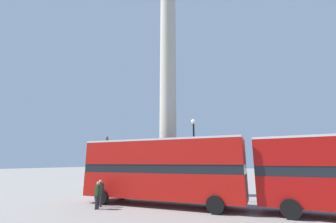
{
  "coord_description": "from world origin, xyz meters",
  "views": [
    {
      "loc": [
        7.66,
        -19.63,
        2.8
      ],
      "look_at": [
        0.0,
        0.0,
        7.6
      ],
      "focal_mm": 24.0,
      "sensor_mm": 36.0,
      "label": 1
    }
  ],
  "objects": [
    {
      "name": "pedestrian_by_plinth",
      "position": [
        -1.8,
        -7.46,
        0.89
      ],
      "size": [
        0.22,
        0.44,
        1.62
      ],
      "rotation": [
        0.0,
        0.0,
        1.7
      ],
      "color": "#28282D",
      "rests_on": "ground_plane"
    },
    {
      "name": "equestrian_statue",
      "position": [
        -10.83,
        5.38,
        1.75
      ],
      "size": [
        3.98,
        3.06,
        6.23
      ],
      "rotation": [
        0.0,
        0.0,
        0.12
      ],
      "color": "#ADA593",
      "rests_on": "ground_plane"
    },
    {
      "name": "street_lamp",
      "position": [
        3.14,
        -2.47,
        3.14
      ],
      "size": [
        0.36,
        0.36,
        6.18
      ],
      "color": "black",
      "rests_on": "ground_plane"
    },
    {
      "name": "pedestrian_near_lamp",
      "position": [
        -2.14,
        -6.81,
        0.93
      ],
      "size": [
        0.46,
        0.23,
        1.68
      ],
      "rotation": [
        0.0,
        0.0,
        0.13
      ],
      "color": "#28282D",
      "rests_on": "ground_plane"
    },
    {
      "name": "ground_plane",
      "position": [
        0.0,
        0.0,
        0.0
      ],
      "size": [
        200.0,
        200.0,
        0.0
      ],
      "primitive_type": "plane",
      "color": "gray"
    },
    {
      "name": "bus_a",
      "position": [
        1.41,
        -4.9,
        2.41
      ],
      "size": [
        11.09,
        3.01,
        4.35
      ],
      "rotation": [
        0.0,
        0.0,
        -0.01
      ],
      "color": "#B7140F",
      "rests_on": "ground_plane"
    },
    {
      "name": "monument_column",
      "position": [
        0.0,
        0.0,
        8.49
      ],
      "size": [
        4.68,
        4.68,
        24.11
      ],
      "color": "#ADA593",
      "rests_on": "ground_plane"
    }
  ]
}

